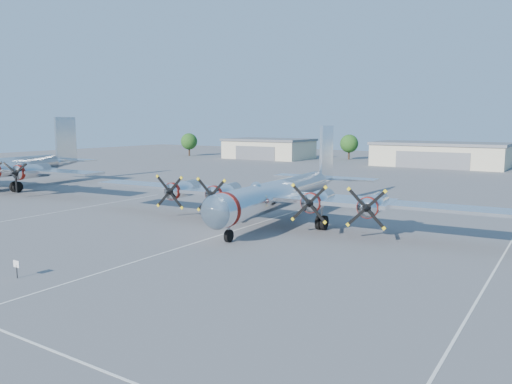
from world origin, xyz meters
The scene contains 9 objects.
ground centered at (0.00, 0.00, 0.00)m, with size 260.00×260.00×0.00m, color #535356.
parking_lines centered at (0.00, -1.75, 0.01)m, with size 60.00×50.08×0.01m.
hangar_west centered at (-45.00, 81.96, 2.71)m, with size 22.60×14.60×5.40m.
hangar_center centered at (0.00, 81.96, 2.71)m, with size 28.60×14.60×5.40m.
tree_far_west centered at (-70.00, 78.00, 4.22)m, with size 4.80×4.80×6.64m.
tree_west centered at (-25.00, 90.00, 4.22)m, with size 4.80×4.80×6.64m.
main_bomber_b29 centered at (1.42, 8.43, 0.00)m, with size 43.03×29.43×9.52m, color silver, non-canonical shape.
bomber_west centered at (-45.66, 7.23, 0.00)m, with size 40.68×28.80×10.75m, color silver, non-canonical shape.
info_placard centered at (-3.55, -16.87, 0.82)m, with size 0.61×0.07×1.16m.
Camera 1 is at (26.15, -34.51, 9.97)m, focal length 35.00 mm.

